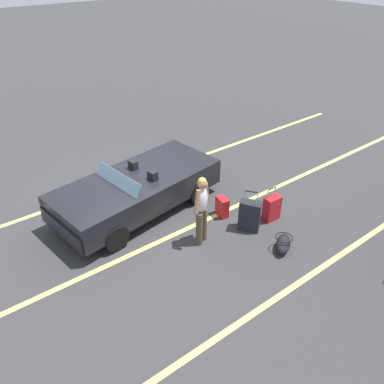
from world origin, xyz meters
name	(u,v)px	position (x,y,z in m)	size (l,w,h in m)	color
ground_plane	(139,209)	(0.00, 0.00, 0.00)	(80.00, 80.00, 0.00)	#333335
lot_line_near	(115,186)	(0.00, -1.34, 0.00)	(18.00, 0.12, 0.01)	#EAE066
lot_line_mid	(169,237)	(0.00, 1.36, 0.00)	(18.00, 0.12, 0.01)	#EAE066
lot_line_far	(253,314)	(0.00, 4.06, 0.00)	(18.00, 0.12, 0.01)	#EAE066
convertible_car	(131,193)	(0.21, 0.03, 0.59)	(4.35, 2.35, 1.24)	black
suitcase_large_black	(250,216)	(-1.65, 2.21, 0.37)	(0.51, 0.55, 1.09)	black
suitcase_medium_bright	(272,208)	(-2.35, 2.25, 0.31)	(0.41, 0.25, 0.85)	red
suitcase_small_carryon	(222,207)	(-1.50, 1.44, 0.25)	(0.25, 0.37, 0.50)	red
duffel_bag	(283,244)	(-1.74, 3.18, 0.16)	(0.70, 0.61, 0.34)	black
traveler_person	(202,207)	(-0.49, 1.90, 0.93)	(0.59, 0.33, 1.65)	#4C3F2D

